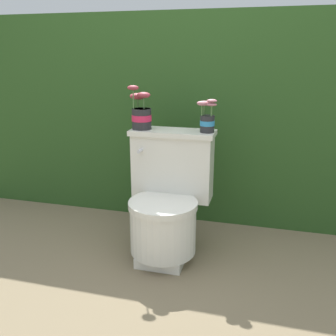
% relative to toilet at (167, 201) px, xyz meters
% --- Properties ---
extents(ground_plane, '(12.00, 12.00, 0.00)m').
position_rel_toilet_xyz_m(ground_plane, '(0.05, -0.12, -0.34)').
color(ground_plane, '#75664C').
extents(hedge_backdrop, '(3.76, 0.69, 1.44)m').
position_rel_toilet_xyz_m(hedge_backdrop, '(0.05, 0.84, 0.38)').
color(hedge_backdrop, '#284C1E').
rests_on(hedge_backdrop, ground).
extents(toilet, '(0.50, 0.52, 0.74)m').
position_rel_toilet_xyz_m(toilet, '(0.00, 0.00, 0.00)').
color(toilet, silver).
rests_on(toilet, ground).
extents(potted_plant_left, '(0.14, 0.12, 0.26)m').
position_rel_toilet_xyz_m(potted_plant_left, '(-0.19, 0.12, 0.49)').
color(potted_plant_left, '#262628').
rests_on(potted_plant_left, toilet).
extents(potted_plant_midleft, '(0.12, 0.08, 0.19)m').
position_rel_toilet_xyz_m(potted_plant_midleft, '(0.20, 0.12, 0.48)').
color(potted_plant_midleft, '#262628').
rests_on(potted_plant_midleft, toilet).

